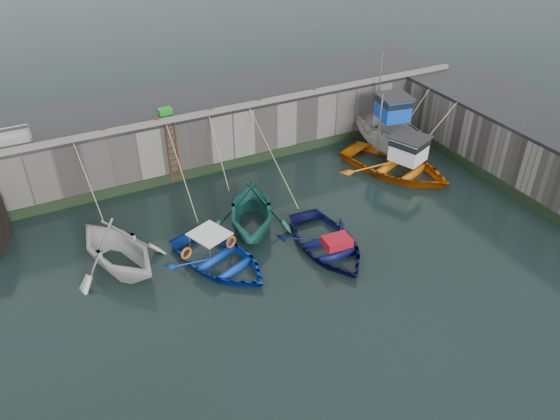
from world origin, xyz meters
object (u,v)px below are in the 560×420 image
boat_near_white (120,266)px  bollard_c (211,110)px  bollard_a (103,131)px  boat_far_white (385,131)px  boat_near_blue (220,264)px  bollard_d (259,101)px  bollard_b (157,121)px  boat_near_blacktrim (251,227)px  boat_far_orange (397,165)px  fish_crate (165,111)px  bollard_e (314,90)px  ladder (173,154)px  boat_near_navy (327,248)px

boat_near_white → bollard_c: bollard_c is taller
bollard_a → boat_far_white: bearing=-7.8°
boat_near_blue → bollard_d: size_ratio=17.13×
boat_near_white → bollard_a: size_ratio=16.64×
boat_near_blue → bollard_b: bearing=68.3°
boat_near_white → boat_near_blacktrim: boat_near_blacktrim is taller
bollard_c → boat_near_blacktrim: bearing=-94.8°
boat_far_orange → bollard_d: (-5.66, 4.48, 2.90)m
boat_near_blacktrim → bollard_b: bollard_b is taller
bollard_a → fish_crate: bearing=15.9°
boat_near_blacktrim → bollard_b: (-2.23, 5.61, 3.30)m
bollard_a → boat_far_orange: bearing=-18.4°
boat_near_white → boat_near_blacktrim: 5.83m
boat_far_white → bollard_e: boat_far_white is taller
bollard_b → bollard_e: same height
bollard_c → fish_crate: bearing=156.3°
boat_far_orange → bollard_a: size_ratio=25.82×
ladder → boat_near_blacktrim: (1.73, -5.27, -1.59)m
boat_near_navy → boat_far_white: bearing=43.5°
boat_near_blacktrim → boat_near_white: bearing=-154.5°
boat_near_blue → boat_far_orange: boat_far_orange is taller
boat_near_navy → bollard_b: size_ratio=17.29×
ladder → boat_near_blue: bearing=-93.8°
ladder → bollard_d: 5.11m
boat_near_navy → bollard_d: size_ratio=17.29×
bollard_b → boat_near_white: bearing=-122.2°
boat_near_navy → boat_far_white: 9.97m
boat_far_white → fish_crate: bearing=175.5°
boat_near_blue → boat_far_orange: size_ratio=0.66×
ladder → boat_far_white: (11.49, -1.64, -0.59)m
boat_near_blue → boat_near_blacktrim: size_ratio=1.02×
boat_near_blue → boat_near_blacktrim: 2.84m
ladder → bollard_c: bollard_c is taller
bollard_e → boat_near_white: bearing=-154.7°
boat_near_blue → bollard_e: bearing=19.3°
bollard_c → bollard_e: bearing=0.0°
boat_far_orange → bollard_d: bearing=119.6°
boat_near_navy → bollard_d: 9.07m
boat_far_orange → bollard_d: boat_far_orange is taller
boat_near_navy → boat_near_blue: bearing=170.3°
boat_far_orange → bollard_b: boat_far_orange is taller
boat_near_blue → bollard_d: 9.67m
boat_near_white → boat_near_navy: boat_near_white is taller
boat_near_navy → ladder: bearing=119.1°
boat_near_blue → ladder: bearing=64.3°
boat_near_blacktrim → boat_far_white: (9.76, 3.63, 1.01)m
boat_far_orange → boat_far_white: bearing=45.5°
bollard_a → boat_near_blacktrim: bearing=-49.9°
boat_far_orange → boat_near_blacktrim: bearing=165.4°
boat_near_navy → bollard_a: 11.38m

